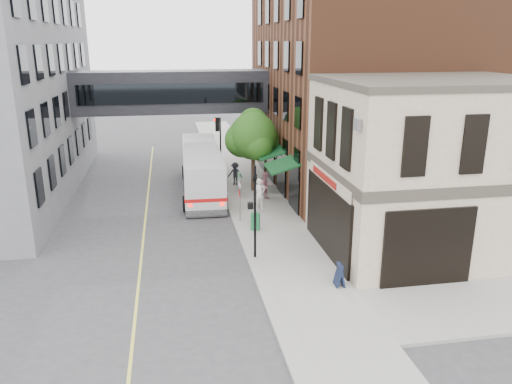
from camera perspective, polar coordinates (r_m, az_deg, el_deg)
name	(u,v)px	position (r m, az deg, el deg)	size (l,w,h in m)	color
ground	(254,279)	(22.35, -0.24, -9.91)	(120.00, 120.00, 0.00)	#38383A
sidewalk_main	(248,187)	(35.52, -0.90, 0.54)	(4.00, 60.00, 0.15)	gray
corner_building	(429,167)	(25.61, 19.16, 2.71)	(10.19, 8.12, 8.45)	tan
brick_building	(355,86)	(37.26, 11.26, 11.83)	(13.76, 18.00, 14.00)	#562E1B
skyway_bridge	(172,92)	(37.82, -9.59, 11.25)	(14.00, 3.18, 3.00)	black
traffic_signal_near	(254,201)	(23.09, -0.19, -1.00)	(0.44, 0.22, 4.60)	black
traffic_signal_far	(218,135)	(37.44, -4.31, 6.49)	(0.53, 0.28, 4.50)	black
street_sign_pole	(240,192)	(28.12, -1.88, 0.05)	(0.08, 0.75, 3.00)	gray
street_tree	(253,136)	(33.91, -0.40, 6.42)	(3.80, 3.20, 5.60)	#382619
lane_marking	(146,212)	(31.36, -12.45, -2.25)	(0.12, 40.00, 0.01)	#D8CC4C
bus	(202,168)	(34.55, -6.21, 2.78)	(3.02, 11.40, 3.05)	silver
pedestrian_a	(260,194)	(30.43, 0.43, -0.24)	(0.70, 0.46, 1.92)	white
pedestrian_b	(266,186)	(32.30, 1.14, 0.72)	(0.90, 0.70, 1.85)	#CA828E
pedestrian_c	(235,174)	(35.70, -2.39, 2.11)	(1.06, 0.61, 1.64)	black
newspaper_box	(255,222)	(27.29, -0.08, -3.39)	(0.46, 0.41, 0.93)	#155F30
sandwich_board	(340,275)	(21.56, 9.53, -9.31)	(0.36, 0.56, 0.99)	#101832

